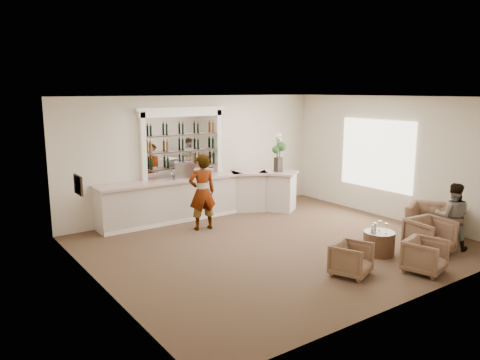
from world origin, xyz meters
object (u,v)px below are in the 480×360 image
cocktail_table (379,243)px  guest (453,216)px  bar_counter (202,197)px  sommelier (202,192)px  flower_vase (279,150)px  armchair_right (430,236)px  armchair_far (433,221)px  espresso_machine (184,170)px  armchair_left (351,259)px  armchair_center (425,256)px

cocktail_table → guest: guest is taller
bar_counter → sommelier: sommelier is taller
sommelier → flower_vase: size_ratio=1.74×
sommelier → armchair_right: (3.08, -4.31, -0.57)m
sommelier → guest: bearing=140.6°
armchair_right → guest: bearing=-3.8°
bar_counter → cocktail_table: 4.99m
bar_counter → armchair_right: 5.87m
flower_vase → armchair_right: bearing=-86.0°
bar_counter → guest: (3.15, -5.41, 0.17)m
guest → bar_counter: bearing=-4.2°
armchair_right → armchair_far: bearing=35.3°
espresso_machine → cocktail_table: bearing=-41.9°
armchair_left → armchair_far: size_ratio=0.58×
sommelier → armchair_right: 5.33m
bar_counter → sommelier: (-0.57, -0.99, 0.38)m
flower_vase → armchair_far: bearing=-71.4°
armchair_left → armchair_right: 2.32m
cocktail_table → armchair_left: 1.43m
cocktail_table → flower_vase: (0.64, 4.12, 1.51)m
armchair_far → flower_vase: 4.54m
bar_counter → sommelier: bearing=-120.1°
espresso_machine → flower_vase: (2.70, -0.66, 0.40)m
cocktail_table → armchair_center: (-0.10, -1.16, 0.08)m
armchair_center → espresso_machine: size_ratio=1.48×
armchair_center → armchair_left: bearing=135.4°
bar_counter → armchair_center: size_ratio=7.95×
guest → armchair_center: bearing=71.5°
guest → sommelier: bearing=5.7°
armchair_center → espresso_machine: (-1.96, 5.94, 1.03)m
bar_counter → armchair_right: size_ratio=6.89×
armchair_right → flower_vase: 4.90m
armchair_right → espresso_machine: 6.22m
armchair_left → flower_vase: size_ratio=0.64×
armchair_left → guest: bearing=-25.9°
espresso_machine → flower_vase: 2.81m
guest → armchair_right: 0.74m
sommelier → bar_counter: bearing=-109.5°
bar_counter → sommelier: size_ratio=3.00×
cocktail_table → armchair_far: 2.02m
bar_counter → guest: size_ratio=3.87×
armchair_right → flower_vase: size_ratio=0.76×
flower_vase → bar_counter: bearing=164.4°
armchair_left → armchair_center: (1.26, -0.72, 0.01)m
bar_counter → espresso_machine: espresso_machine is taller
sommelier → armchair_right: bearing=136.1°
cocktail_table → flower_vase: 4.44m
armchair_far → cocktail_table: bearing=-116.2°
armchair_right → cocktail_table: bearing=155.7°
cocktail_table → espresso_machine: espresso_machine is taller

